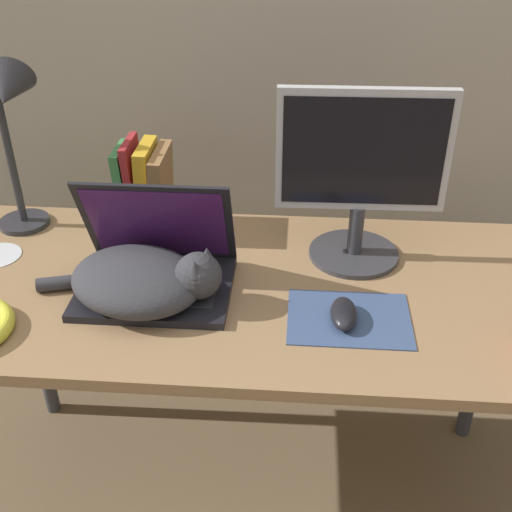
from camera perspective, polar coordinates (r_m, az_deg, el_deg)
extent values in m
cube|color=#93704C|center=(1.47, -1.14, -3.01)|extent=(1.44, 0.67, 0.03)
cylinder|color=#38383D|center=(2.07, -19.08, -5.81)|extent=(0.04, 0.04, 0.71)
cylinder|color=#38383D|center=(2.00, 19.47, -7.60)|extent=(0.04, 0.04, 0.71)
cube|color=black|center=(1.46, -8.92, -2.81)|extent=(0.34, 0.26, 0.02)
cube|color=#28282D|center=(1.44, -9.06, -2.78)|extent=(0.28, 0.13, 0.00)
cube|color=black|center=(1.45, -8.73, 2.98)|extent=(0.34, 0.12, 0.24)
cube|color=#421956|center=(1.45, -8.76, 2.83)|extent=(0.31, 0.10, 0.21)
ellipsoid|color=#333338|center=(1.41, -10.56, -2.16)|extent=(0.36, 0.32, 0.10)
sphere|color=#333338|center=(1.36, -5.16, -1.75)|extent=(0.10, 0.10, 0.10)
cone|color=#333338|center=(1.36, -4.38, 0.12)|extent=(0.04, 0.04, 0.03)
cone|color=#333338|center=(1.32, -5.48, -1.08)|extent=(0.04, 0.04, 0.03)
cylinder|color=#333338|center=(1.50, -16.31, -2.24)|extent=(0.14, 0.07, 0.03)
cylinder|color=#333338|center=(1.58, 8.66, 0.23)|extent=(0.22, 0.22, 0.01)
cylinder|color=#333338|center=(1.55, 8.86, 2.32)|extent=(0.04, 0.04, 0.12)
cube|color=#B2B2B7|center=(1.46, 9.52, 9.22)|extent=(0.39, 0.03, 0.28)
cube|color=black|center=(1.45, 9.55, 9.04)|extent=(0.36, 0.01, 0.25)
cube|color=#384C75|center=(1.38, 8.27, -5.51)|extent=(0.26, 0.19, 0.00)
ellipsoid|color=black|center=(1.35, 7.80, -5.09)|extent=(0.06, 0.11, 0.04)
cube|color=#387A42|center=(1.66, -11.47, 5.83)|extent=(0.03, 0.12, 0.23)
cube|color=maroon|center=(1.65, -10.69, 6.10)|extent=(0.03, 0.13, 0.24)
cube|color=gold|center=(1.65, -9.64, 5.92)|extent=(0.04, 0.14, 0.23)
cube|color=olive|center=(1.65, -8.42, 5.66)|extent=(0.04, 0.16, 0.22)
cylinder|color=#28282D|center=(1.81, -19.88, 2.86)|extent=(0.13, 0.13, 0.01)
cylinder|color=#28282D|center=(1.73, -21.04, 8.34)|extent=(0.02, 0.02, 0.37)
cone|color=#28282D|center=(1.61, -21.20, 13.69)|extent=(0.11, 0.13, 0.14)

